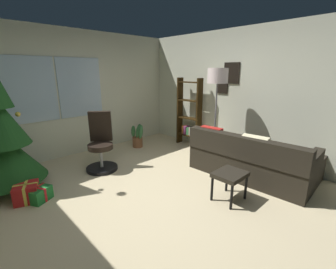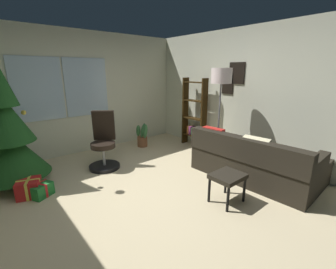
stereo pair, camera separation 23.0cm
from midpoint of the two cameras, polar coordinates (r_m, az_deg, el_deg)
The scene contains 12 objects.
ground_plane at distance 3.49m, azimuth -4.52°, elevation -15.72°, with size 4.70×5.14×0.10m, color beige.
wall_back_with_windows at distance 5.30m, azimuth -23.63°, elevation 9.27°, with size 4.70×0.12×2.58m.
wall_right_with_frames at distance 4.88m, azimuth 17.66°, elevation 9.35°, with size 0.12×5.14×2.58m.
couch at distance 4.21m, azimuth 20.43°, elevation -5.99°, with size 1.68×1.98×0.80m.
footstool at distance 3.29m, azimuth 13.18°, elevation -10.21°, with size 0.43×0.37×0.41m.
holiday_tree at distance 4.18m, azimuth -37.38°, elevation -0.64°, with size 1.06×1.06×2.46m.
gift_box_red at distance 3.89m, azimuth -33.22°, elevation -12.03°, with size 0.38×0.39×0.26m.
gift_box_green at distance 3.84m, azimuth -31.40°, elevation -12.53°, with size 0.40×0.41×0.20m.
office_chair at distance 4.38m, azimuth -17.77°, elevation -3.15°, with size 0.58×0.59×1.06m.
bookshelf at distance 5.48m, azimuth 4.10°, elevation 4.56°, with size 0.18×0.64×1.60m.
floor_lamp at distance 4.51m, azimuth 10.73°, elevation 12.73°, with size 0.38×0.38×1.81m.
potted_plant at distance 5.47m, azimuth -8.78°, elevation -0.77°, with size 0.27×0.38×0.59m.
Camera 1 is at (-1.96, -2.24, 1.76)m, focal length 24.52 mm.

